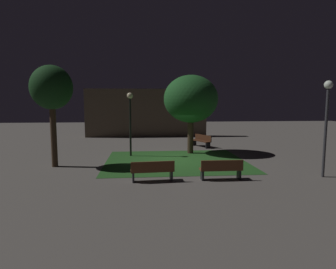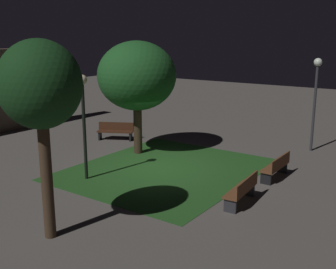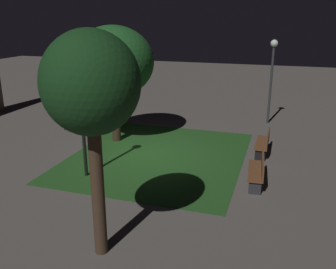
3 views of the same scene
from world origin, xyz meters
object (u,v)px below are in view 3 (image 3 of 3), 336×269
Objects in this scene: tree_left_canopy at (91,87)px; lamp_post_near_wall at (272,67)px; lamp_post_plaza_east at (81,101)px; tree_right_canopy at (113,62)px; bench_front_right at (258,170)px; bench_lawn_edge at (81,118)px; bench_by_lamp at (264,142)px.

tree_left_canopy is 1.21× the size of lamp_post_near_wall.
tree_right_canopy is at bearing 9.33° from lamp_post_plaza_east.
tree_left_canopy reaches higher than bench_front_right.
bench_lawn_edge is 10.99m from tree_left_canopy.
bench_lawn_edge is at bearing 63.37° from tree_right_canopy.
bench_front_right is 6.24m from lamp_post_plaza_east.
bench_by_lamp is 0.36× the size of tree_right_canopy.
tree_right_canopy is 1.29× the size of lamp_post_plaza_east.
lamp_post_plaza_east is at bearing -170.67° from tree_right_canopy.
lamp_post_plaza_east is (-8.68, 5.63, -0.22)m from lamp_post_near_wall.
bench_front_right is at bearing 180.00° from bench_by_lamp.
bench_by_lamp is 7.02m from tree_right_canopy.
bench_front_right is at bearing -78.68° from lamp_post_plaza_east.
lamp_post_near_wall is (7.53, 0.10, 2.41)m from bench_front_right.
tree_right_canopy is at bearing 128.07° from lamp_post_near_wall.
tree_left_canopy is 4.70m from lamp_post_plaza_east.
lamp_post_plaza_east is at bearing 34.11° from tree_left_canopy.
lamp_post_near_wall is at bearing -13.97° from tree_left_canopy.
tree_right_canopy is at bearing 22.76° from tree_left_canopy.
lamp_post_near_wall is at bearing -32.97° from lamp_post_plaza_east.
bench_front_right is 0.44× the size of lamp_post_near_wall.
bench_by_lamp is (2.91, -0.00, 0.00)m from bench_front_right.
tree_right_canopy reaches higher than lamp_post_near_wall.
bench_by_lamp is 0.43× the size of lamp_post_near_wall.
lamp_post_near_wall is (12.43, -3.09, -1.05)m from tree_left_canopy.
tree_left_canopy is (-7.53, -3.16, 0.49)m from tree_right_canopy.
bench_by_lamp is 0.35× the size of tree_left_canopy.
tree_right_canopy is at bearing 92.48° from bench_by_lamp.
tree_left_canopy is at bearing 157.77° from bench_by_lamp.
bench_by_lamp is 8.88m from bench_lawn_edge.
lamp_post_near_wall is at bearing 1.23° from bench_by_lamp.
bench_lawn_edge is 0.36× the size of tree_left_canopy.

